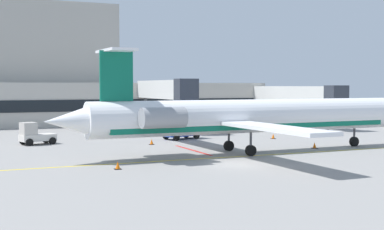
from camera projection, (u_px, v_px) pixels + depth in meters
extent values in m
cube|color=gray|center=(237.00, 165.00, 39.12)|extent=(120.00, 120.00, 0.10)
cube|color=yellow|center=(215.00, 158.00, 42.61)|extent=(108.00, 0.24, 0.01)
cube|color=red|center=(193.00, 150.00, 47.65)|extent=(0.30, 8.00, 0.01)
cube|color=#B7B2A8|center=(44.00, 104.00, 79.64)|extent=(67.10, 14.84, 6.15)
cube|color=black|center=(52.00, 106.00, 72.79)|extent=(64.41, 0.12, 1.63)
cube|color=silver|center=(290.00, 95.00, 76.76)|extent=(1.40, 18.77, 2.40)
cube|color=#2D333D|center=(336.00, 96.00, 67.32)|extent=(2.40, 2.00, 2.64)
cylinder|color=#4C4C51|center=(262.00, 112.00, 84.15)|extent=(0.44, 0.44, 3.26)
cylinder|color=#4C4C51|center=(328.00, 118.00, 69.03)|extent=(0.44, 0.44, 3.26)
cube|color=silver|center=(161.00, 89.00, 70.51)|extent=(1.40, 15.81, 2.40)
cube|color=#2D333D|center=(186.00, 90.00, 62.43)|extent=(2.40, 2.00, 2.64)
cylinder|color=#4C4C51|center=(145.00, 112.00, 76.57)|extent=(0.44, 0.44, 4.04)
cylinder|color=#4C4C51|center=(181.00, 117.00, 64.17)|extent=(0.44, 0.44, 4.04)
cylinder|color=white|center=(254.00, 116.00, 45.93)|extent=(29.18, 3.73, 2.86)
cube|color=#0C664C|center=(254.00, 125.00, 45.97)|extent=(26.27, 3.36, 0.51)
cone|color=white|center=(69.00, 121.00, 39.27)|extent=(3.78, 2.54, 2.43)
cube|color=white|center=(191.00, 117.00, 51.33)|extent=(2.92, 11.61, 0.28)
cube|color=white|center=(275.00, 128.00, 38.30)|extent=(2.92, 11.61, 0.28)
cylinder|color=gray|center=(143.00, 115.00, 44.04)|extent=(3.47, 1.67, 1.57)
cylinder|color=gray|center=(163.00, 118.00, 39.96)|extent=(3.47, 1.67, 1.57)
cube|color=#0C664C|center=(116.00, 76.00, 40.60)|extent=(2.58, 0.32, 3.83)
cube|color=white|center=(116.00, 51.00, 40.50)|extent=(2.14, 4.63, 0.20)
cylinder|color=#3F3F44|center=(354.00, 133.00, 50.68)|extent=(0.20, 0.20, 1.27)
cylinder|color=black|center=(354.00, 142.00, 50.73)|extent=(0.91, 0.38, 0.90)
cylinder|color=#3F3F44|center=(229.00, 136.00, 47.10)|extent=(0.20, 0.20, 1.27)
cylinder|color=black|center=(229.00, 146.00, 47.15)|extent=(0.91, 0.38, 0.90)
cylinder|color=#3F3F44|center=(251.00, 140.00, 43.74)|extent=(0.20, 0.20, 1.27)
cylinder|color=black|center=(251.00, 151.00, 43.78)|extent=(0.91, 0.38, 0.90)
cube|color=silver|center=(38.00, 138.00, 52.36)|extent=(3.62, 2.42, 0.65)
cube|color=#B8B1A9|center=(28.00, 129.00, 51.73)|extent=(1.66, 1.75, 1.20)
cylinder|color=black|center=(29.00, 142.00, 51.02)|extent=(0.75, 0.45, 0.70)
cylinder|color=black|center=(23.00, 141.00, 52.29)|extent=(0.75, 0.45, 0.70)
cylinder|color=black|center=(52.00, 141.00, 52.46)|extent=(0.75, 0.45, 0.70)
cylinder|color=black|center=(46.00, 139.00, 53.73)|extent=(0.75, 0.45, 0.70)
cube|color=#E5B20C|center=(189.00, 126.00, 68.38)|extent=(3.01, 3.50, 0.60)
cube|color=#C3970A|center=(190.00, 118.00, 69.18)|extent=(1.94, 1.83, 1.10)
cylinder|color=black|center=(183.00, 127.00, 69.56)|extent=(0.59, 0.75, 0.70)
cylinder|color=black|center=(196.00, 127.00, 69.36)|extent=(0.59, 0.75, 0.70)
cylinder|color=black|center=(181.00, 128.00, 67.43)|extent=(0.59, 0.75, 0.70)
cylinder|color=black|center=(194.00, 129.00, 67.23)|extent=(0.59, 0.75, 0.70)
cube|color=#19389E|center=(181.00, 134.00, 57.54)|extent=(4.34, 2.89, 0.47)
cube|color=navy|center=(189.00, 125.00, 58.22)|extent=(2.00, 2.00, 1.36)
cylinder|color=black|center=(186.00, 135.00, 59.13)|extent=(0.75, 0.48, 0.70)
cylinder|color=black|center=(196.00, 136.00, 57.79)|extent=(0.75, 0.48, 0.70)
cylinder|color=black|center=(166.00, 136.00, 57.31)|extent=(0.75, 0.48, 0.70)
cylinder|color=black|center=(176.00, 137.00, 55.97)|extent=(0.75, 0.48, 0.70)
cylinder|color=white|center=(253.00, 114.00, 76.49)|extent=(4.63, 2.66, 2.54)
sphere|color=white|center=(267.00, 114.00, 77.33)|extent=(2.49, 2.49, 2.49)
sphere|color=white|center=(239.00, 115.00, 75.64)|extent=(2.49, 2.49, 2.49)
cube|color=#59595B|center=(244.00, 125.00, 76.03)|extent=(0.60, 2.29, 0.35)
cube|color=#59595B|center=(261.00, 124.00, 77.11)|extent=(0.60, 2.29, 0.35)
cone|color=orange|center=(152.00, 142.00, 52.17)|extent=(0.36, 0.36, 0.55)
cube|color=black|center=(152.00, 144.00, 52.19)|extent=(0.47, 0.47, 0.04)
cone|color=orange|center=(273.00, 136.00, 57.94)|extent=(0.36, 0.36, 0.55)
cube|color=black|center=(273.00, 139.00, 57.96)|extent=(0.47, 0.47, 0.04)
cone|color=orange|center=(118.00, 165.00, 36.83)|extent=(0.36, 0.36, 0.55)
cube|color=black|center=(118.00, 169.00, 36.84)|extent=(0.47, 0.47, 0.04)
cone|color=orange|center=(315.00, 145.00, 49.15)|extent=(0.36, 0.36, 0.55)
cube|color=black|center=(314.00, 148.00, 49.16)|extent=(0.47, 0.47, 0.04)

